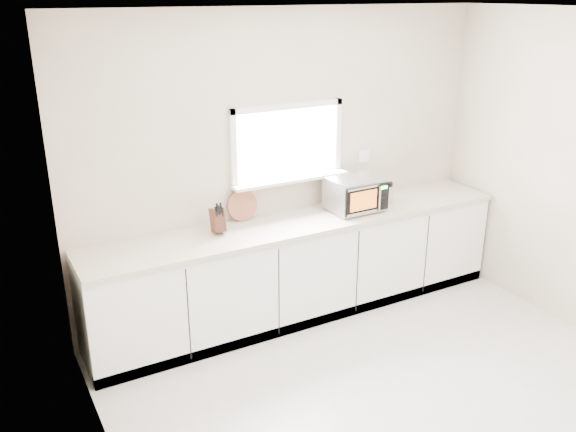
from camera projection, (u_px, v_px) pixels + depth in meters
ground at (423, 416)px, 4.29m from camera, size 4.00×4.00×0.00m
back_wall at (286, 163)px, 5.46m from camera, size 4.00×0.17×2.70m
cabinets at (302, 269)px, 5.54m from camera, size 3.92×0.60×0.88m
countertop at (303, 222)px, 5.37m from camera, size 3.92×0.64×0.04m
microwave at (356, 193)px, 5.53m from camera, size 0.49×0.41×0.31m
knife_block at (218, 219)px, 5.03m from camera, size 0.10×0.19×0.27m
cutting_board at (242, 205)px, 5.30m from camera, size 0.28×0.07×0.28m
coffee_grinder at (386, 192)px, 5.76m from camera, size 0.14×0.14×0.20m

